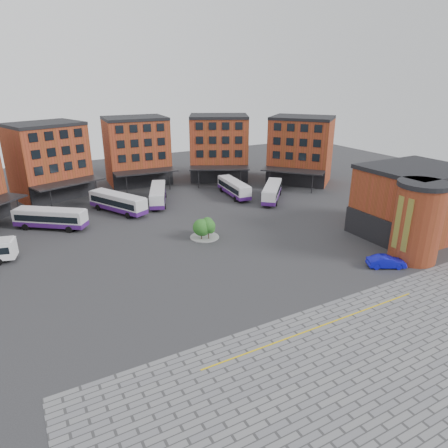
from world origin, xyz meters
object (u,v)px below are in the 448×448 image
bus_c (118,202)px  blue_car (386,262)px  tree_island (205,227)px  bus_d (158,195)px  bus_e (234,188)px  bus_b (50,218)px  bus_f (272,192)px

bus_c → blue_car: bus_c is taller
tree_island → bus_d: bus_d is taller
bus_e → tree_island: bearing=-124.4°
bus_e → bus_d: bearing=176.6°
tree_island → bus_b: (-19.77, 15.54, -0.04)m
tree_island → blue_car: size_ratio=0.92×
blue_car → bus_c: bearing=60.8°
bus_d → bus_f: (20.28, -8.64, -0.01)m
bus_b → bus_c: bearing=-39.0°
bus_b → bus_d: bus_b is taller
bus_e → blue_car: size_ratio=2.41×
bus_c → bus_e: bearing=-29.3°
tree_island → blue_car: (16.14, -19.63, -1.02)m
bus_b → tree_island: bearing=-91.1°
bus_b → bus_f: bearing=-58.9°
tree_island → bus_c: bearing=114.2°
bus_d → blue_car: size_ratio=2.44×
tree_island → bus_d: 20.06m
bus_f → blue_car: bearing=-55.8°
bus_b → bus_c: size_ratio=0.90×
bus_b → blue_car: size_ratio=2.28×
tree_island → bus_d: size_ratio=0.38×
tree_island → blue_car: tree_island is taller
bus_d → bus_b: bearing=-145.3°
tree_island → bus_f: 23.11m
bus_f → bus_c: bearing=-152.3°
bus_f → tree_island: bearing=-108.9°
bus_c → bus_d: (8.07, 1.65, -0.10)m
bus_c → bus_b: bearing=166.9°
bus_e → bus_f: size_ratio=1.12×
bus_b → bus_f: 40.08m
bus_d → bus_e: bearing=12.2°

